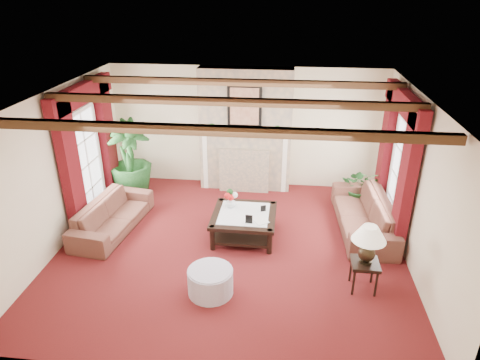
# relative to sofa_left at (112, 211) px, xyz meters

# --- Properties ---
(floor) EXTENTS (6.00, 6.00, 0.00)m
(floor) POSITION_rel_sofa_left_xyz_m (2.31, -0.39, -0.39)
(floor) COLOR #410B11
(floor) RESTS_ON ground
(ceiling) EXTENTS (6.00, 6.00, 0.00)m
(ceiling) POSITION_rel_sofa_left_xyz_m (2.31, -0.39, 2.31)
(ceiling) COLOR white
(ceiling) RESTS_ON floor
(back_wall) EXTENTS (6.00, 0.02, 2.70)m
(back_wall) POSITION_rel_sofa_left_xyz_m (2.31, 2.36, 0.96)
(back_wall) COLOR beige
(back_wall) RESTS_ON ground
(left_wall) EXTENTS (0.02, 5.50, 2.70)m
(left_wall) POSITION_rel_sofa_left_xyz_m (-0.69, -0.39, 0.96)
(left_wall) COLOR beige
(left_wall) RESTS_ON ground
(right_wall) EXTENTS (0.02, 5.50, 2.70)m
(right_wall) POSITION_rel_sofa_left_xyz_m (5.31, -0.39, 0.96)
(right_wall) COLOR beige
(right_wall) RESTS_ON ground
(ceiling_beams) EXTENTS (6.00, 3.00, 0.12)m
(ceiling_beams) POSITION_rel_sofa_left_xyz_m (2.31, -0.39, 2.25)
(ceiling_beams) COLOR #3B2513
(ceiling_beams) RESTS_ON ceiling
(fireplace) EXTENTS (2.00, 0.52, 2.70)m
(fireplace) POSITION_rel_sofa_left_xyz_m (2.31, 2.16, 2.31)
(fireplace) COLOR tan
(fireplace) RESTS_ON ground
(french_door_left) EXTENTS (0.10, 1.10, 2.16)m
(french_door_left) POSITION_rel_sofa_left_xyz_m (-0.66, 0.61, 1.74)
(french_door_left) COLOR white
(french_door_left) RESTS_ON ground
(french_door_right) EXTENTS (0.10, 1.10, 2.16)m
(french_door_right) POSITION_rel_sofa_left_xyz_m (5.28, 0.61, 1.74)
(french_door_right) COLOR white
(french_door_right) RESTS_ON ground
(curtains_left) EXTENTS (0.20, 2.40, 2.55)m
(curtains_left) POSITION_rel_sofa_left_xyz_m (-0.55, 0.61, 2.16)
(curtains_left) COLOR #47090D
(curtains_left) RESTS_ON ground
(curtains_right) EXTENTS (0.20, 2.40, 2.55)m
(curtains_right) POSITION_rel_sofa_left_xyz_m (5.17, 0.61, 2.16)
(curtains_right) COLOR #47090D
(curtains_right) RESTS_ON ground
(sofa_left) EXTENTS (2.14, 1.09, 0.78)m
(sofa_left) POSITION_rel_sofa_left_xyz_m (0.00, 0.00, 0.00)
(sofa_left) COLOR #380F18
(sofa_left) RESTS_ON ground
(sofa_right) EXTENTS (2.33, 0.88, 0.88)m
(sofa_right) POSITION_rel_sofa_left_xyz_m (4.71, 0.53, 0.05)
(sofa_right) COLOR #380F18
(sofa_right) RESTS_ON ground
(potted_palm) EXTENTS (2.45, 2.51, 0.93)m
(potted_palm) POSITION_rel_sofa_left_xyz_m (-0.15, 1.51, 0.08)
(potted_palm) COLOR black
(potted_palm) RESTS_ON ground
(small_plant) EXTENTS (1.00, 1.06, 0.66)m
(small_plant) POSITION_rel_sofa_left_xyz_m (4.78, 1.53, -0.06)
(small_plant) COLOR black
(small_plant) RESTS_ON ground
(coffee_table) EXTENTS (1.16, 1.16, 0.47)m
(coffee_table) POSITION_rel_sofa_left_xyz_m (2.50, 0.02, -0.16)
(coffee_table) COLOR black
(coffee_table) RESTS_ON ground
(side_table) EXTENTS (0.51, 0.51, 0.49)m
(side_table) POSITION_rel_sofa_left_xyz_m (4.46, -1.26, -0.15)
(side_table) COLOR black
(side_table) RESTS_ON ground
(ottoman) EXTENTS (0.69, 0.69, 0.40)m
(ottoman) POSITION_rel_sofa_left_xyz_m (2.16, -1.62, -0.19)
(ottoman) COLOR #958EA1
(ottoman) RESTS_ON ground
(table_lamp) EXTENTS (0.50, 0.50, 0.64)m
(table_lamp) POSITION_rel_sofa_left_xyz_m (4.46, -1.26, 0.41)
(table_lamp) COLOR black
(table_lamp) RESTS_ON side_table
(flower_vase) EXTENTS (0.25, 0.26, 0.20)m
(flower_vase) POSITION_rel_sofa_left_xyz_m (2.23, 0.26, 0.18)
(flower_vase) COLOR silver
(flower_vase) RESTS_ON coffee_table
(book) EXTENTS (0.24, 0.23, 0.30)m
(book) POSITION_rel_sofa_left_xyz_m (2.71, -0.27, 0.23)
(book) COLOR black
(book) RESTS_ON coffee_table
(photo_frame_a) EXTENTS (0.13, 0.03, 0.17)m
(photo_frame_a) POSITION_rel_sofa_left_xyz_m (2.62, -0.31, 0.16)
(photo_frame_a) COLOR black
(photo_frame_a) RESTS_ON coffee_table
(photo_frame_b) EXTENTS (0.10, 0.05, 0.13)m
(photo_frame_b) POSITION_rel_sofa_left_xyz_m (2.84, 0.14, 0.14)
(photo_frame_b) COLOR black
(photo_frame_b) RESTS_ON coffee_table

